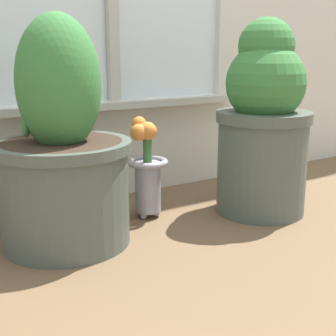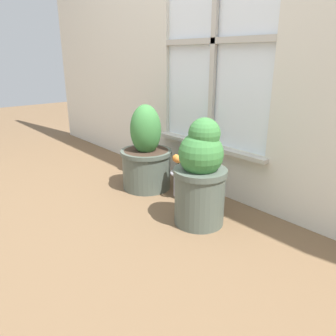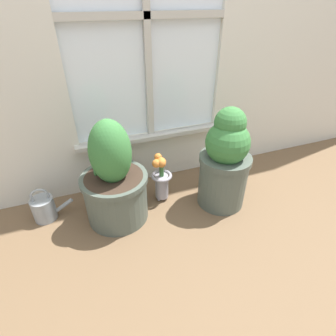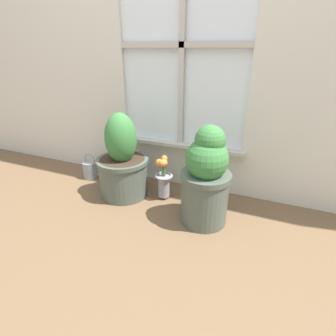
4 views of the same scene
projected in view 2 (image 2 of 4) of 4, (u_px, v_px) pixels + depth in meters
ground_plane at (141, 213)px, 1.94m from camera, size 10.00×10.00×0.00m
potted_plant_left at (146, 156)px, 2.25m from camera, size 0.35×0.35×0.58m
potted_plant_right at (201, 176)px, 1.74m from camera, size 0.29×0.29×0.59m
flower_vase at (179, 175)px, 2.11m from camera, size 0.12×0.12×0.30m
watering_can at (131, 161)px, 2.65m from camera, size 0.22×0.12×0.20m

